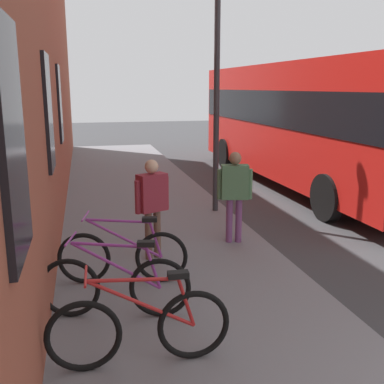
# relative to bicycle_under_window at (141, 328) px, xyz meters

# --- Properties ---
(ground) EXTENTS (60.00, 60.00, 0.00)m
(ground) POSITION_rel_bicycle_under_window_xyz_m (3.23, -3.58, -0.51)
(ground) COLOR #38383A
(sidewalk_pavement) EXTENTS (24.00, 3.50, 0.12)m
(sidewalk_pavement) POSITION_rel_bicycle_under_window_xyz_m (5.23, -0.83, -0.45)
(sidewalk_pavement) COLOR slate
(sidewalk_pavement) RESTS_ON ground
(bicycle_under_window) EXTENTS (0.48, 1.77, 0.97)m
(bicycle_under_window) POSITION_rel_bicycle_under_window_xyz_m (0.00, 0.00, 0.00)
(bicycle_under_window) COLOR black
(bicycle_under_window) RESTS_ON sidewalk_pavement
(bicycle_nearest_sign) EXTENTS (0.57, 1.74, 0.97)m
(bicycle_nearest_sign) POSITION_rel_bicycle_under_window_xyz_m (1.01, 0.17, 0.00)
(bicycle_nearest_sign) COLOR black
(bicycle_nearest_sign) RESTS_ON sidewalk_pavement
(bicycle_leaning_wall) EXTENTS (0.52, 1.75, 0.97)m
(bicycle_leaning_wall) POSITION_rel_bicycle_under_window_xyz_m (1.95, -0.01, 0.00)
(bicycle_leaning_wall) COLOR black
(bicycle_leaning_wall) RESTS_ON sidewalk_pavement
(city_bus) EXTENTS (10.54, 2.78, 3.35)m
(city_bus) POSITION_rel_bicycle_under_window_xyz_m (7.76, -5.58, 1.41)
(city_bus) COLOR red
(city_bus) RESTS_ON ground
(pedestrian_crossing_street) EXTENTS (0.39, 0.55, 1.56)m
(pedestrian_crossing_street) POSITION_rel_bicycle_under_window_xyz_m (2.79, -0.54, 0.57)
(pedestrian_crossing_street) COLOR brown
(pedestrian_crossing_street) RESTS_ON sidewalk_pavement
(pedestrian_near_bus) EXTENTS (0.32, 0.59, 1.57)m
(pedestrian_near_bus) POSITION_rel_bicycle_under_window_xyz_m (3.22, -2.01, 0.57)
(pedestrian_near_bus) COLOR #723F72
(pedestrian_near_bus) RESTS_ON sidewalk_pavement
(street_lamp) EXTENTS (0.28, 0.28, 5.42)m
(street_lamp) POSITION_rel_bicycle_under_window_xyz_m (5.29, -2.28, 2.80)
(street_lamp) COLOR #333338
(street_lamp) RESTS_ON sidewalk_pavement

